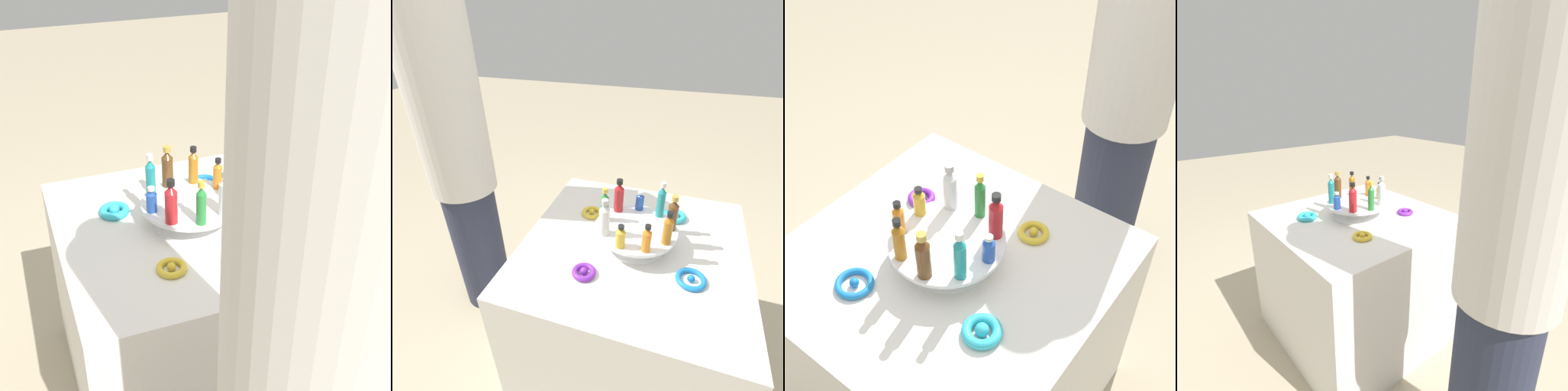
% 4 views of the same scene
% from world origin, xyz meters
% --- Properties ---
extents(ground_plane, '(12.00, 12.00, 0.00)m').
position_xyz_m(ground_plane, '(0.00, 0.00, 0.00)').
color(ground_plane, tan).
extents(party_table, '(0.85, 0.85, 0.70)m').
position_xyz_m(party_table, '(0.00, 0.00, 0.35)').
color(party_table, silver).
rests_on(party_table, ground_plane).
extents(display_stand, '(0.32, 0.32, 0.08)m').
position_xyz_m(display_stand, '(0.00, 0.00, 0.75)').
color(display_stand, white).
rests_on(display_stand, party_table).
extents(bottle_blue, '(0.03, 0.03, 0.08)m').
position_xyz_m(bottle_blue, '(0.13, 0.01, 0.82)').
color(bottle_blue, '#234CAD').
rests_on(bottle_blue, display_stand).
extents(bottle_red, '(0.04, 0.04, 0.14)m').
position_xyz_m(bottle_red, '(0.09, 0.09, 0.85)').
color(bottle_red, '#B21E23').
rests_on(bottle_red, display_stand).
extents(bottle_green, '(0.03, 0.03, 0.14)m').
position_xyz_m(bottle_green, '(0.01, 0.13, 0.84)').
color(bottle_green, '#288438').
rests_on(bottle_green, display_stand).
extents(bottle_clear, '(0.04, 0.04, 0.15)m').
position_xyz_m(bottle_clear, '(-0.07, 0.11, 0.85)').
color(bottle_clear, silver).
rests_on(bottle_clear, display_stand).
extents(bottle_gold, '(0.03, 0.03, 0.09)m').
position_xyz_m(bottle_gold, '(-0.13, 0.03, 0.82)').
color(bottle_gold, gold).
rests_on(bottle_gold, display_stand).
extents(bottle_orange, '(0.03, 0.03, 0.11)m').
position_xyz_m(bottle_orange, '(-0.12, -0.05, 0.83)').
color(bottle_orange, orange).
rests_on(bottle_orange, display_stand).
extents(bottle_amber, '(0.03, 0.03, 0.13)m').
position_xyz_m(bottle_amber, '(-0.05, -0.12, 0.84)').
color(bottle_amber, '#AD6B19').
rests_on(bottle_amber, display_stand).
extents(bottle_brown, '(0.04, 0.04, 0.14)m').
position_xyz_m(bottle_brown, '(0.03, -0.13, 0.85)').
color(bottle_brown, brown).
rests_on(bottle_brown, display_stand).
extents(bottle_teal, '(0.03, 0.03, 0.15)m').
position_xyz_m(bottle_teal, '(0.11, -0.07, 0.85)').
color(bottle_teal, teal).
rests_on(bottle_teal, display_stand).
extents(ribbon_bow_teal, '(0.10, 0.10, 0.04)m').
position_xyz_m(ribbon_bow_teal, '(0.22, -0.14, 0.71)').
color(ribbon_bow_teal, '#2DB7CC').
rests_on(ribbon_bow_teal, party_table).
extents(ribbon_bow_gold, '(0.09, 0.09, 0.03)m').
position_xyz_m(ribbon_bow_gold, '(0.14, 0.22, 0.71)').
color(ribbon_bow_gold, gold).
rests_on(ribbon_bow_gold, party_table).
extents(ribbon_bow_purple, '(0.09, 0.09, 0.03)m').
position_xyz_m(ribbon_bow_purple, '(-0.22, 0.14, 0.71)').
color(ribbon_bow_purple, purple).
rests_on(ribbon_bow_purple, party_table).
extents(ribbon_bow_blue, '(0.10, 0.10, 0.03)m').
position_xyz_m(ribbon_bow_blue, '(-0.14, -0.22, 0.71)').
color(ribbon_bow_blue, blue).
rests_on(ribbon_bow_blue, party_table).
extents(person_figure, '(0.30, 0.30, 1.78)m').
position_xyz_m(person_figure, '(0.10, 0.86, 0.90)').
color(person_figure, '#282D42').
rests_on(person_figure, ground_plane).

